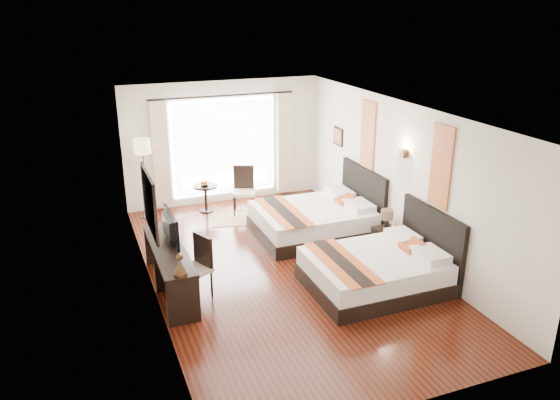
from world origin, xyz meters
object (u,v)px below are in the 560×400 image
object	(u,v)px
nightstand	(387,242)
console_desk	(170,269)
vase	(394,230)
desk_chair	(195,279)
floor_lamp	(142,151)
fruit_bowl	(204,185)
television	(166,228)
side_table	(206,198)
table_lamp	(387,216)
bed_near	(379,269)
window_chair	(244,199)
bed_far	(317,219)

from	to	relation	value
nightstand	console_desk	size ratio (longest dim) A/B	0.23
nightstand	console_desk	distance (m)	3.99
vase	desk_chair	bearing A→B (deg)	-179.70
floor_lamp	desk_chair	bearing A→B (deg)	-86.89
desk_chair	fruit_bowl	size ratio (longest dim) A/B	4.82
television	floor_lamp	xyz separation A→B (m)	(0.11, 3.16, 0.47)
television	side_table	world-z (taller)	television
table_lamp	television	size ratio (longest dim) A/B	0.41
bed_near	desk_chair	world-z (taller)	bed_near
bed_near	vase	bearing A→B (deg)	46.41
window_chair	bed_far	bearing A→B (deg)	50.62
desk_chair	nightstand	bearing A→B (deg)	159.29
bed_near	bed_far	xyz separation A→B (m)	(-0.05, 2.32, 0.01)
bed_near	desk_chair	distance (m)	2.98
bed_far	television	xyz separation A→B (m)	(-3.14, -0.97, 0.68)
bed_far	console_desk	world-z (taller)	bed_far
floor_lamp	fruit_bowl	distance (m)	1.51
floor_lamp	fruit_bowl	world-z (taller)	floor_lamp
bed_far	nightstand	size ratio (longest dim) A/B	4.45
console_desk	side_table	bearing A→B (deg)	66.80
window_chair	television	bearing A→B (deg)	-18.69
desk_chair	television	bearing A→B (deg)	-84.70
nightstand	table_lamp	xyz separation A→B (m)	(-0.01, 0.05, 0.50)
bed_far	floor_lamp	size ratio (longest dim) A/B	1.31
console_desk	side_table	xyz separation A→B (m)	(1.40, 3.27, -0.07)
desk_chair	floor_lamp	world-z (taller)	floor_lamp
desk_chair	side_table	distance (m)	3.76
side_table	bed_near	bearing A→B (deg)	-67.70
television	fruit_bowl	size ratio (longest dim) A/B	4.27
side_table	fruit_bowl	bearing A→B (deg)	-128.16
vase	fruit_bowl	distance (m)	4.41
nightstand	vase	distance (m)	0.37
table_lamp	window_chair	xyz separation A→B (m)	(-1.81, 2.95, -0.43)
bed_near	floor_lamp	distance (m)	5.57
bed_near	nightstand	xyz separation A→B (m)	(0.78, 1.01, -0.07)
vase	side_table	distance (m)	4.42
vase	console_desk	size ratio (longest dim) A/B	0.06
bed_far	side_table	world-z (taller)	bed_far
vase	console_desk	xyz separation A→B (m)	(-3.97, 0.32, -0.19)
side_table	console_desk	bearing A→B (deg)	-113.20
bed_far	desk_chair	xyz separation A→B (m)	(-2.83, -1.53, -0.03)
vase	floor_lamp	world-z (taller)	floor_lamp
console_desk	bed_near	bearing A→B (deg)	-19.39
nightstand	side_table	xyz separation A→B (m)	(-2.58, 3.39, 0.06)
vase	floor_lamp	xyz separation A→B (m)	(-3.84, 3.70, 0.91)
table_lamp	desk_chair	distance (m)	3.67
floor_lamp	window_chair	xyz separation A→B (m)	(2.03, -0.50, -1.16)
table_lamp	side_table	world-z (taller)	table_lamp
television	floor_lamp	world-z (taller)	floor_lamp
console_desk	desk_chair	size ratio (longest dim) A/B	2.20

